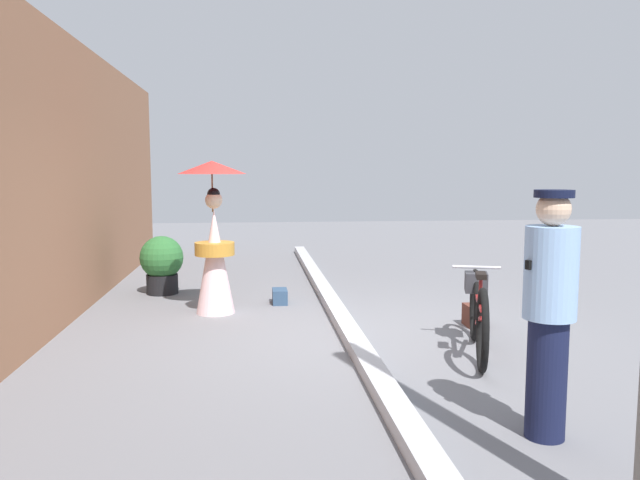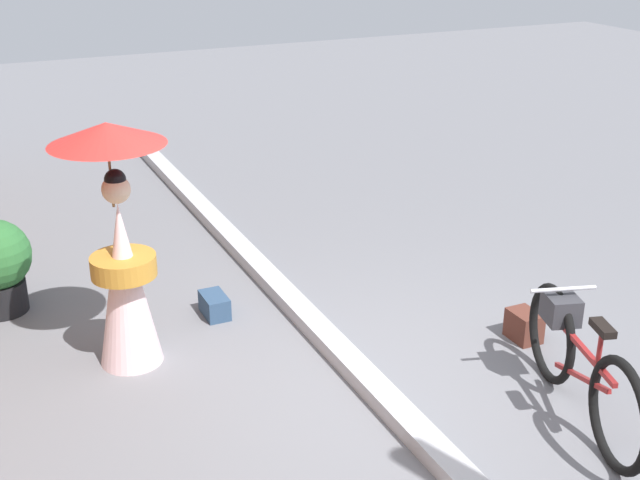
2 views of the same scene
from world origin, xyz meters
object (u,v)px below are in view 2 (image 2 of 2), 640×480
person_with_parasol (121,245)px  backpack_spare (215,305)px  bicycle_near_officer (579,361)px  backpack_on_pavement (525,325)px

person_with_parasol → backpack_spare: (0.45, -0.83, -0.87)m
bicycle_near_officer → backpack_on_pavement: 1.11m
person_with_parasol → backpack_on_pavement: 3.27m
bicycle_near_officer → backpack_on_pavement: bicycle_near_officer is taller
backpack_spare → backpack_on_pavement: bearing=-124.1°
bicycle_near_officer → backpack_on_pavement: bearing=-19.1°
bicycle_near_officer → person_with_parasol: 3.37m
person_with_parasol → backpack_on_pavement: person_with_parasol is taller
backpack_on_pavement → backpack_spare: backpack_on_pavement is taller
bicycle_near_officer → backpack_spare: size_ratio=5.25×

